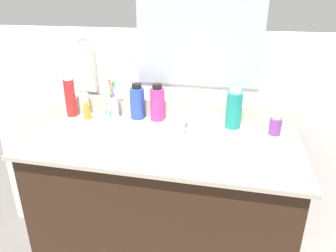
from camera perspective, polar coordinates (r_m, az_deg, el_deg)
The scene contains 18 objects.
vanity_cabinet at distance 1.60m, azimuth -0.83°, elevation -17.12°, with size 1.13×0.52×0.85m, color #382316.
countertop at distance 1.36m, azimuth -0.94°, elevation -3.00°, with size 1.18×0.56×0.02m, color beige.
backsplash at distance 1.58m, azimuth 1.34°, elevation 2.97°, with size 1.18×0.02×0.09m, color beige.
back_wall at distance 1.74m, azimuth 1.67°, elevation -4.49°, with size 2.28×0.04×1.30m, color white.
mirror_panel at distance 1.52m, azimuth 5.70°, elevation 17.72°, with size 0.60×0.01×0.56m, color #B2BCC6.
towel_ring at distance 1.71m, azimuth -15.05°, elevation 13.93°, with size 0.10×0.10×0.01m, color silver.
hand_towel at distance 1.71m, azimuth -14.91°, elevation 9.87°, with size 0.11×0.04×0.22m, color silver.
sink_basin at distance 1.32m, azimuth 1.92°, elevation -4.76°, with size 0.35×0.35×0.11m.
faucet at distance 1.47m, azimuth 3.37°, elevation 0.67°, with size 0.16×0.10×0.08m.
bottle_shampoo_blue at distance 1.58m, azimuth -5.67°, elevation 4.35°, with size 0.07×0.07×0.18m.
bottle_oil_amber at distance 1.63m, azimuth -14.63°, elevation 2.58°, with size 0.04×0.04×0.09m.
bottle_lotion_white at distance 1.69m, azimuth -15.11°, elevation 4.09°, with size 0.05×0.05×0.14m.
bottle_mouthwash_teal at distance 1.49m, azimuth 11.99°, elevation 3.06°, with size 0.07×0.07×0.19m.
bottle_cream_purple at distance 1.48m, azimuth 19.09°, elevation 0.05°, with size 0.05×0.05×0.09m.
bottle_spray_red at distance 1.67m, azimuth -17.53°, elevation 5.20°, with size 0.05×0.05×0.23m.
bottle_soap_pink at distance 1.55m, azimuth -1.96°, elevation 4.18°, with size 0.07×0.07×0.19m.
cup_white_ceramic at distance 1.62m, azimuth -10.10°, elevation 3.78°, with size 0.08×0.08×0.20m.
soap_bar at distance 1.48m, azimuth 14.70°, elevation -0.62°, with size 0.06×0.04×0.02m, color white.
Camera 1 is at (0.29, -1.19, 1.46)m, focal length 33.23 mm.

